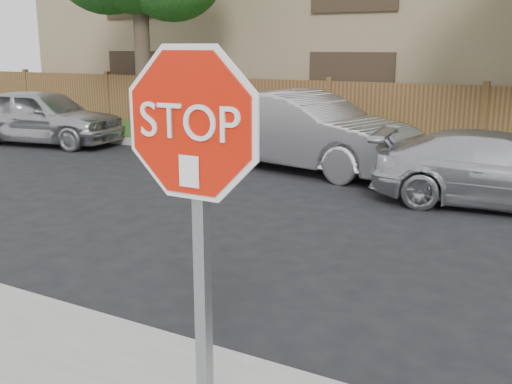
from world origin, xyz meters
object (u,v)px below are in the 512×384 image
Objects in this scene: sedan_far_left at (43,116)px; sedan_right at (503,170)px; sedan_left at (303,131)px; stop_sign at (195,191)px.

sedan_right is at bearing -103.52° from sedan_far_left.
sedan_left reaches higher than sedan_right.
stop_sign is 9.67m from sedan_left.
sedan_far_left is 1.05× the size of sedan_right.
sedan_left is at bearing -96.68° from sedan_far_left.
sedan_far_left is at bearing 142.10° from stop_sign.
sedan_left reaches higher than sedan_far_left.
sedan_left is at bearing 112.28° from stop_sign.
sedan_left is 1.19× the size of sedan_right.
stop_sign is 13.94m from sedan_far_left.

